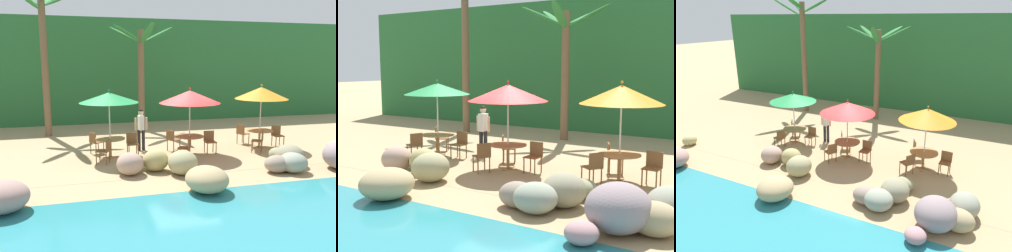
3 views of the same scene
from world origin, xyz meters
TOP-DOWN VIEW (x-y plane):
  - ground_plane at (0.00, 0.00)m, footprint 120.00×120.00m
  - terrace_deck at (0.00, 0.00)m, footprint 18.00×5.20m
  - foliage_backdrop at (0.00, 9.00)m, footprint 28.00×2.40m
  - rock_seawall at (-0.24, -3.22)m, footprint 14.42×3.43m
  - umbrella_green at (-2.81, 0.15)m, footprint 2.17×2.17m
  - dining_table_green at (-2.81, 0.15)m, footprint 1.10×1.10m
  - chair_green_seaward at (-1.96, 0.26)m, footprint 0.43×0.44m
  - chair_green_inland at (-3.33, 0.83)m, footprint 0.58×0.58m
  - chair_green_left at (-3.07, -0.67)m, footprint 0.56×0.56m
  - umbrella_red at (0.18, -0.21)m, footprint 2.32×2.32m
  - dining_table_red at (0.18, -0.21)m, footprint 1.10×1.10m
  - chair_red_seaward at (1.03, -0.16)m, footprint 0.44×0.45m
  - chair_red_inland at (-0.32, 0.49)m, footprint 0.58×0.58m
  - chair_red_left at (-0.19, -0.98)m, footprint 0.58×0.58m
  - umbrella_orange at (3.38, 0.17)m, footprint 2.16×2.16m
  - dining_table_orange at (3.38, 0.17)m, footprint 1.10×1.10m
  - chair_orange_seaward at (4.24, 0.21)m, footprint 0.44×0.45m
  - chair_orange_inland at (2.94, 0.90)m, footprint 0.56×0.56m
  - chair_orange_left at (2.97, -0.58)m, footprint 0.59×0.59m
  - palm_tree_nearest at (-5.28, 4.93)m, footprint 3.30×3.66m
  - palm_tree_second at (-0.62, 5.39)m, footprint 3.41×3.39m
  - waiter_in_white at (-1.50, 0.91)m, footprint 0.52×0.35m

SIDE VIEW (x-z plane):
  - ground_plane at x=0.00m, z-range 0.00..0.00m
  - terrace_deck at x=0.00m, z-range 0.00..0.01m
  - rock_seawall at x=-0.24m, z-range -0.10..0.83m
  - chair_green_seaward at x=-1.96m, z-range 0.08..0.95m
  - chair_green_inland at x=-3.33m, z-range 0.08..0.95m
  - chair_green_left at x=-3.07m, z-range 0.08..0.95m
  - chair_red_seaward at x=1.03m, z-range 0.08..0.95m
  - chair_red_inland at x=-0.32m, z-range 0.08..0.95m
  - chair_red_left at x=-0.19m, z-range 0.08..0.95m
  - chair_orange_seaward at x=4.24m, z-range 0.08..0.95m
  - chair_orange_inland at x=2.94m, z-range 0.08..0.95m
  - chair_orange_left at x=2.97m, z-range 0.08..0.95m
  - dining_table_green at x=-2.81m, z-range 0.24..0.98m
  - dining_table_red at x=0.18m, z-range 0.24..0.98m
  - dining_table_orange at x=3.38m, z-range 0.24..0.98m
  - waiter_in_white at x=-1.50m, z-range 0.14..1.84m
  - umbrella_red at x=0.18m, z-range 0.95..3.54m
  - umbrella_green at x=-2.81m, z-range 0.98..3.54m
  - umbrella_orange at x=3.38m, z-range 0.97..3.61m
  - foliage_backdrop at x=0.00m, z-range 0.00..6.00m
  - palm_tree_second at x=-0.62m, z-range 0.89..6.29m
  - palm_tree_nearest at x=-5.28m, z-range 1.04..7.95m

